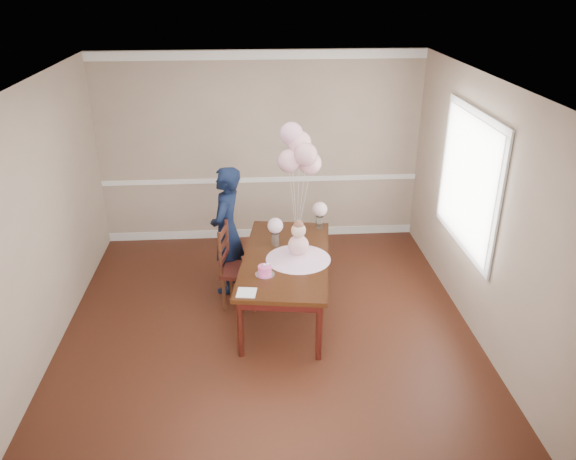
{
  "coord_description": "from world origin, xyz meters",
  "views": [
    {
      "loc": [
        -0.14,
        -5.13,
        3.64
      ],
      "look_at": [
        0.24,
        0.43,
        1.05
      ],
      "focal_mm": 35.0,
      "sensor_mm": 36.0,
      "label": 1
    }
  ],
  "objects_px": {
    "birthday_cake": "(265,270)",
    "dining_chair_seat": "(241,271)",
    "dining_table_top": "(286,258)",
    "woman": "(227,230)"
  },
  "relations": [
    {
      "from": "dining_table_top",
      "to": "woman",
      "type": "height_order",
      "value": "woman"
    },
    {
      "from": "dining_chair_seat",
      "to": "woman",
      "type": "bearing_deg",
      "value": 125.17
    },
    {
      "from": "dining_table_top",
      "to": "birthday_cake",
      "type": "relative_size",
      "value": 13.33
    },
    {
      "from": "dining_table_top",
      "to": "dining_chair_seat",
      "type": "height_order",
      "value": "dining_table_top"
    },
    {
      "from": "birthday_cake",
      "to": "dining_chair_seat",
      "type": "distance_m",
      "value": 0.73
    },
    {
      "from": "woman",
      "to": "dining_chair_seat",
      "type": "bearing_deg",
      "value": 40.21
    },
    {
      "from": "dining_table_top",
      "to": "woman",
      "type": "distance_m",
      "value": 0.89
    },
    {
      "from": "birthday_cake",
      "to": "woman",
      "type": "xyz_separation_m",
      "value": [
        -0.43,
        0.97,
        0.02
      ]
    },
    {
      "from": "dining_table_top",
      "to": "dining_chair_seat",
      "type": "relative_size",
      "value": 4.39
    },
    {
      "from": "birthday_cake",
      "to": "woman",
      "type": "height_order",
      "value": "woman"
    }
  ]
}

